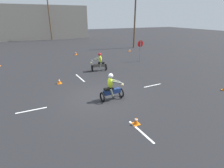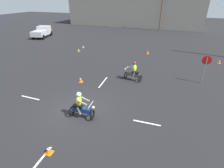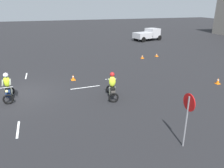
% 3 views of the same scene
% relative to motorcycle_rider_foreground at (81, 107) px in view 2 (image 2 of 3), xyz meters
% --- Properties ---
extents(ground_plane, '(120.00, 120.00, 0.00)m').
position_rel_motorcycle_rider_foreground_xyz_m(ground_plane, '(-0.56, 0.54, -0.73)').
color(ground_plane, black).
extents(motorcycle_rider_foreground, '(1.53, 0.74, 1.66)m').
position_rel_motorcycle_rider_foreground_xyz_m(motorcycle_rider_foreground, '(0.00, 0.00, 0.00)').
color(motorcycle_rider_foreground, black).
rests_on(motorcycle_rider_foreground, ground).
extents(motorcycle_rider_background, '(1.55, 0.85, 1.66)m').
position_rel_motorcycle_rider_foreground_xyz_m(motorcycle_rider_background, '(1.58, 5.94, 0.00)').
color(motorcycle_rider_background, black).
rests_on(motorcycle_rider_background, ground).
extents(pickup_truck, '(2.90, 4.48, 1.73)m').
position_rel_motorcycle_rider_foreground_xyz_m(pickup_truck, '(-17.23, 17.26, 0.20)').
color(pickup_truck, black).
rests_on(pickup_truck, ground).
extents(stop_sign, '(0.70, 0.08, 2.30)m').
position_rel_motorcycle_rider_foreground_xyz_m(stop_sign, '(6.93, 7.36, 0.91)').
color(stop_sign, slate).
rests_on(stop_sign, ground).
extents(traffic_cone_near_left, '(0.32, 0.32, 0.38)m').
position_rel_motorcycle_rider_foreground_xyz_m(traffic_cone_near_left, '(9.06, 13.09, -0.55)').
color(traffic_cone_near_left, orange).
rests_on(traffic_cone_near_left, ground).
extents(traffic_cone_near_right, '(0.32, 0.32, 0.38)m').
position_rel_motorcycle_rider_foreground_xyz_m(traffic_cone_near_right, '(-0.08, -2.85, -0.54)').
color(traffic_cone_near_right, orange).
rests_on(traffic_cone_near_right, ground).
extents(traffic_cone_mid_left, '(0.32, 0.32, 0.31)m').
position_rel_motorcycle_rider_foreground_xyz_m(traffic_cone_mid_left, '(-7.41, 13.65, -0.58)').
color(traffic_cone_mid_left, orange).
rests_on(traffic_cone_mid_left, ground).
extents(traffic_cone_far_right, '(0.32, 0.32, 0.35)m').
position_rel_motorcycle_rider_foreground_xyz_m(traffic_cone_far_right, '(-7.06, 11.83, -0.56)').
color(traffic_cone_far_right, orange).
rests_on(traffic_cone_far_right, ground).
extents(traffic_cone_far_center, '(0.32, 0.32, 0.43)m').
position_rel_motorcycle_rider_foreground_xyz_m(traffic_cone_far_center, '(1.39, 13.88, -0.52)').
color(traffic_cone_far_center, orange).
rests_on(traffic_cone_far_center, ground).
extents(traffic_cone_far_left, '(0.32, 0.32, 0.40)m').
position_rel_motorcycle_rider_foreground_xyz_m(traffic_cone_far_left, '(-2.38, 4.10, -0.53)').
color(traffic_cone_far_left, orange).
rests_on(traffic_cone_far_left, ground).
extents(lane_stripe_e, '(1.53, 0.15, 0.01)m').
position_rel_motorcycle_rider_foreground_xyz_m(lane_stripe_e, '(3.68, 0.79, -0.72)').
color(lane_stripe_e, silver).
rests_on(lane_stripe_e, ground).
extents(lane_stripe_n, '(0.23, 2.04, 0.01)m').
position_rel_motorcycle_rider_foreground_xyz_m(lane_stripe_n, '(-0.63, 4.70, -0.72)').
color(lane_stripe_n, silver).
rests_on(lane_stripe_n, ground).
extents(lane_stripe_w, '(1.56, 0.10, 0.01)m').
position_rel_motorcycle_rider_foreground_xyz_m(lane_stripe_w, '(-4.44, 0.66, -0.72)').
color(lane_stripe_w, silver).
rests_on(lane_stripe_w, ground).
extents(lane_stripe_s, '(0.18, 1.78, 0.01)m').
position_rel_motorcycle_rider_foreground_xyz_m(lane_stripe_s, '(-0.19, -3.41, -0.72)').
color(lane_stripe_s, silver).
rests_on(lane_stripe_s, ground).
extents(utility_pole_far, '(0.24, 0.24, 9.66)m').
position_rel_motorcycle_rider_foreground_xyz_m(utility_pole_far, '(0.73, 31.19, 4.10)').
color(utility_pole_far, brown).
rests_on(utility_pole_far, ground).
extents(building_backdrop, '(30.23, 11.45, 6.97)m').
position_rel_motorcycle_rider_foreground_xyz_m(building_backdrop, '(-6.01, 37.98, 2.76)').
color(building_backdrop, gray).
rests_on(building_backdrop, ground).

